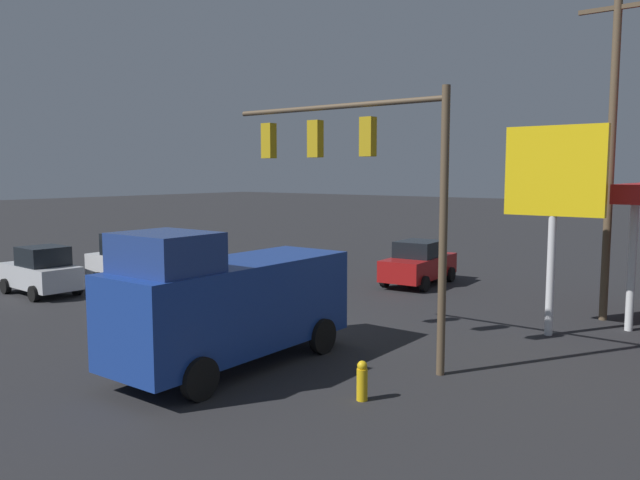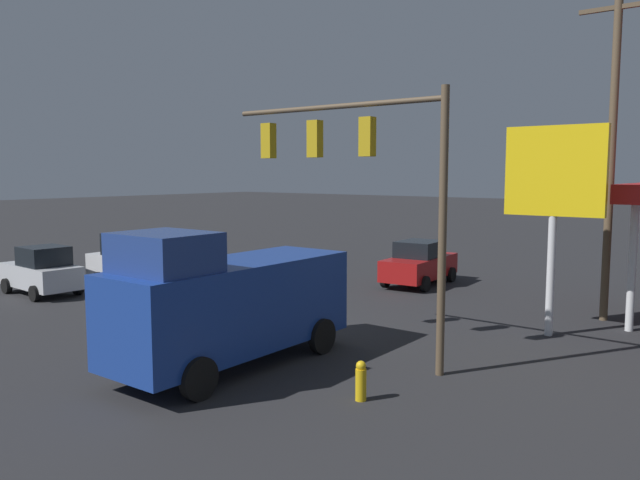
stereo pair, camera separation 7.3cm
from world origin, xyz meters
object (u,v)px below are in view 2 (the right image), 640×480
(price_sign, at_px, (555,181))
(pickup_parked, at_px, (143,265))
(sedan_far, at_px, (419,263))
(utility_pole, at_px, (612,149))
(hatchback_crossing, at_px, (42,271))
(delivery_truck, at_px, (228,301))
(fire_hydrant, at_px, (361,381))
(traffic_signal_assembly, at_px, (359,164))

(price_sign, relative_size, pickup_parked, 1.18)
(sedan_far, bearing_deg, utility_pole, 71.27)
(utility_pole, xyz_separation_m, hatchback_crossing, (19.07, 9.20, -4.71))
(utility_pole, relative_size, price_sign, 1.71)
(utility_pole, height_order, delivery_truck, utility_pole)
(utility_pole, bearing_deg, sedan_far, -14.68)
(utility_pole, height_order, fire_hydrant, utility_pole)
(price_sign, bearing_deg, delivery_truck, 56.30)
(traffic_signal_assembly, bearing_deg, hatchback_crossing, 2.76)
(pickup_parked, height_order, fire_hydrant, pickup_parked)
(traffic_signal_assembly, relative_size, fire_hydrant, 7.89)
(traffic_signal_assembly, distance_m, price_sign, 6.34)
(sedan_far, bearing_deg, hatchback_crossing, -48.11)
(delivery_truck, height_order, fire_hydrant, delivery_truck)
(price_sign, height_order, delivery_truck, price_sign)
(delivery_truck, xyz_separation_m, fire_hydrant, (-3.96, -0.12, -1.26))
(delivery_truck, bearing_deg, fire_hydrant, 91.28)
(price_sign, xyz_separation_m, delivery_truck, (5.42, 8.12, -2.98))
(utility_pole, distance_m, hatchback_crossing, 21.69)
(traffic_signal_assembly, xyz_separation_m, sedan_far, (3.96, -10.61, -4.19))
(utility_pole, height_order, hatchback_crossing, utility_pole)
(utility_pole, relative_size, fire_hydrant, 12.19)
(price_sign, bearing_deg, hatchback_crossing, 18.43)
(price_sign, distance_m, delivery_truck, 10.20)
(traffic_signal_assembly, xyz_separation_m, price_sign, (-3.34, -5.37, -0.47))
(traffic_signal_assembly, xyz_separation_m, fire_hydrant, (-1.89, 2.63, -4.70))
(delivery_truck, distance_m, sedan_far, 13.51)
(traffic_signal_assembly, relative_size, hatchback_crossing, 1.79)
(utility_pole, height_order, pickup_parked, utility_pole)
(sedan_far, distance_m, pickup_parked, 11.81)
(traffic_signal_assembly, bearing_deg, pickup_parked, -10.27)
(traffic_signal_assembly, relative_size, sedan_far, 1.54)
(delivery_truck, distance_m, pickup_parked, 11.37)
(utility_pole, distance_m, pickup_parked, 18.17)
(utility_pole, relative_size, hatchback_crossing, 2.77)
(delivery_truck, relative_size, hatchback_crossing, 1.76)
(traffic_signal_assembly, distance_m, fire_hydrant, 5.71)
(delivery_truck, xyz_separation_m, hatchback_crossing, (12.84, -2.04, -0.75))
(delivery_truck, distance_m, fire_hydrant, 4.16)
(traffic_signal_assembly, height_order, fire_hydrant, traffic_signal_assembly)
(delivery_truck, bearing_deg, hatchback_crossing, -99.49)
(price_sign, relative_size, sedan_far, 1.39)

